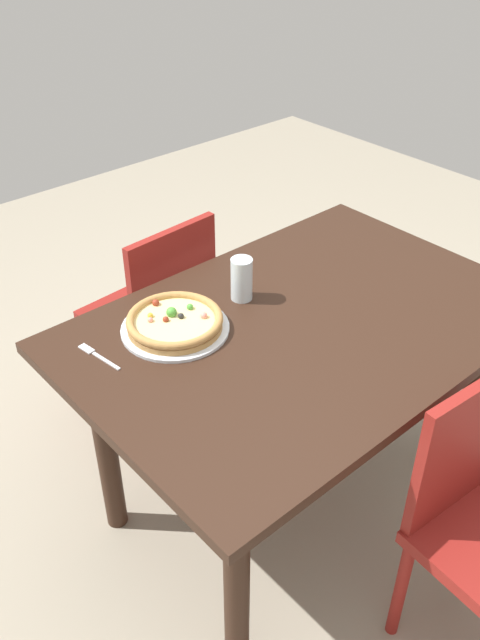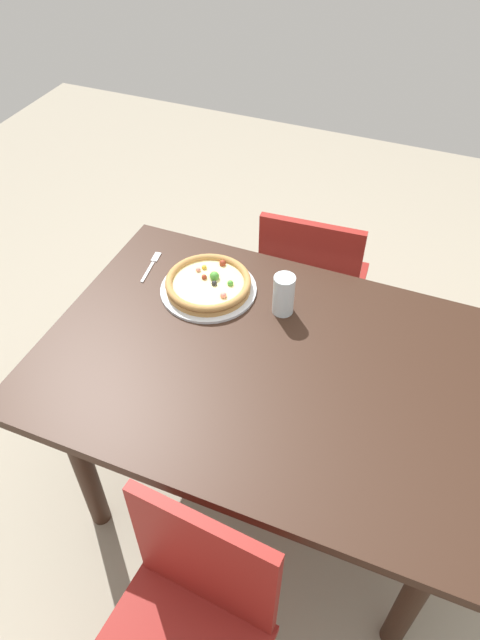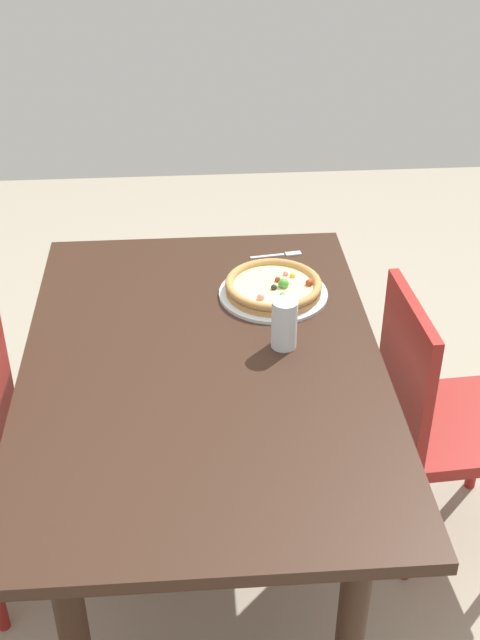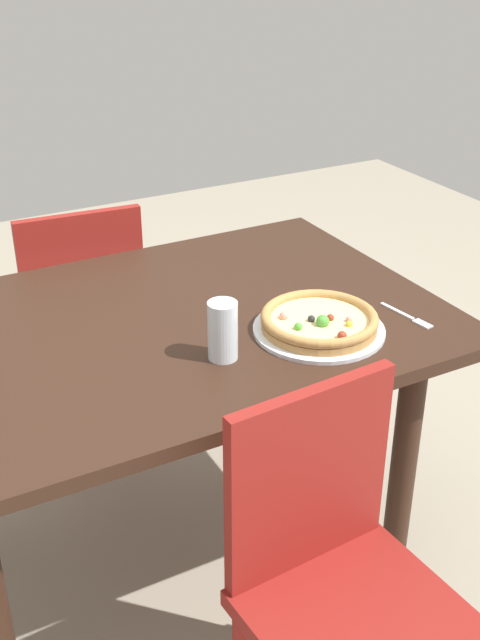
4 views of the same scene
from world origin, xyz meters
name	(u,v)px [view 3 (image 3 of 4)]	position (x,y,z in m)	size (l,w,h in m)	color
ground_plane	(209,561)	(0.00, 0.00, 0.00)	(6.00, 6.00, 0.00)	#9E937F
dining_table	(204,394)	(0.00, 0.00, 0.66)	(1.39, 0.94, 0.77)	#331E14
chair_far	(438,415)	(-0.08, 0.68, 0.48)	(0.43, 0.43, 0.87)	maroon
plate	(273,294)	(-0.31, 0.22, 0.77)	(0.32, 0.32, 0.01)	silver
pizza	(274,286)	(-0.31, 0.22, 0.80)	(0.28, 0.28, 0.05)	#B78447
fork	(280,255)	(-0.55, 0.27, 0.77)	(0.04, 0.17, 0.00)	silver
drinking_glass	(284,324)	(-0.05, 0.22, 0.84)	(0.07, 0.07, 0.14)	silver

